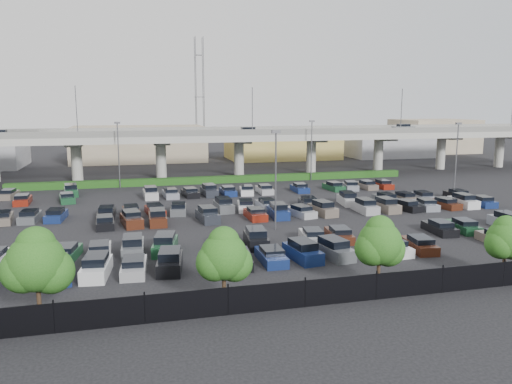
# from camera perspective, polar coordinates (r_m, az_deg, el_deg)

# --- Properties ---
(ground) EXTENTS (280.00, 280.00, 0.00)m
(ground) POSITION_cam_1_polar(r_m,az_deg,el_deg) (59.71, 0.02, -2.48)
(ground) COLOR black
(overpass) EXTENTS (150.00, 13.00, 15.80)m
(overpass) POSITION_cam_1_polar(r_m,az_deg,el_deg) (89.82, -5.25, 6.10)
(overpass) COLOR #97978F
(overpass) RESTS_ON ground
(hedge) EXTENTS (66.00, 1.60, 1.10)m
(hedge) POSITION_cam_1_polar(r_m,az_deg,el_deg) (83.67, -4.26, 1.43)
(hedge) COLOR #1B4313
(hedge) RESTS_ON ground
(fence) EXTENTS (70.00, 0.10, 2.00)m
(fence) POSITION_cam_1_polar(r_m,az_deg,el_deg) (34.09, 11.98, -10.69)
(fence) COLOR black
(fence) RESTS_ON ground
(tree_row) EXTENTS (65.07, 3.66, 5.94)m
(tree_row) POSITION_cam_1_polar(r_m,az_deg,el_deg) (34.87, 12.18, -5.71)
(tree_row) COLOR #332316
(tree_row) RESTS_ON ground
(parked_cars) EXTENTS (63.14, 41.64, 1.67)m
(parked_cars) POSITION_cam_1_polar(r_m,az_deg,el_deg) (55.42, 0.38, -2.80)
(parked_cars) COLOR #55585C
(parked_cars) RESTS_ON ground
(light_poles) EXTENTS (66.90, 48.38, 10.30)m
(light_poles) POSITION_cam_1_polar(r_m,az_deg,el_deg) (59.77, -4.30, 3.56)
(light_poles) COLOR #54545A
(light_poles) RESTS_ON ground
(distant_buildings) EXTENTS (138.00, 24.00, 9.00)m
(distant_buildings) POSITION_cam_1_polar(r_m,az_deg,el_deg) (121.66, -1.61, 5.58)
(distant_buildings) COLOR gray
(distant_buildings) RESTS_ON ground
(comm_tower) EXTENTS (2.40, 2.40, 30.00)m
(comm_tower) POSITION_cam_1_polar(r_m,az_deg,el_deg) (131.83, -6.46, 11.01)
(comm_tower) COLOR #54545A
(comm_tower) RESTS_ON ground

